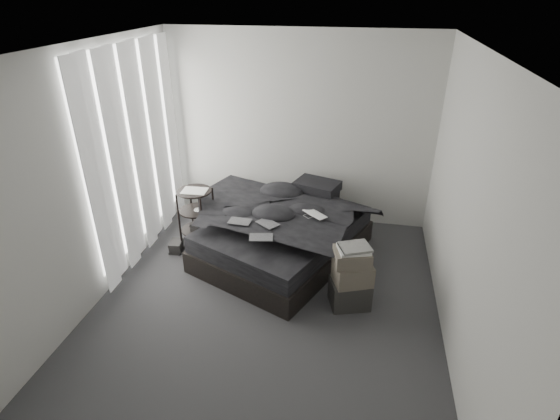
% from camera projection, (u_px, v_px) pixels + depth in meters
% --- Properties ---
extents(floor, '(3.60, 4.20, 0.01)m').
position_uv_depth(floor, '(265.00, 306.00, 4.66)').
color(floor, '#343437').
rests_on(floor, ground).
extents(ceiling, '(3.60, 4.20, 0.01)m').
position_uv_depth(ceiling, '(260.00, 49.00, 3.46)').
color(ceiling, white).
rests_on(ceiling, ground).
extents(wall_back, '(3.60, 0.01, 2.60)m').
position_uv_depth(wall_back, '(299.00, 130.00, 5.89)').
color(wall_back, beige).
rests_on(wall_back, ground).
extents(wall_front, '(3.60, 0.01, 2.60)m').
position_uv_depth(wall_front, '(170.00, 370.00, 2.24)').
color(wall_front, beige).
rests_on(wall_front, ground).
extents(wall_left, '(0.01, 4.20, 2.60)m').
position_uv_depth(wall_left, '(89.00, 181.00, 4.38)').
color(wall_left, beige).
rests_on(wall_left, ground).
extents(wall_right, '(0.01, 4.20, 2.60)m').
position_uv_depth(wall_right, '(467.00, 214.00, 3.75)').
color(wall_right, beige).
rests_on(wall_right, ground).
extents(window_left, '(0.02, 2.00, 2.30)m').
position_uv_depth(window_left, '(133.00, 147.00, 5.13)').
color(window_left, white).
rests_on(window_left, wall_left).
extents(curtain_left, '(0.06, 2.12, 2.48)m').
position_uv_depth(curtain_left, '(138.00, 153.00, 5.16)').
color(curtain_left, white).
rests_on(curtain_left, wall_left).
extents(bed, '(2.18, 2.43, 0.27)m').
position_uv_depth(bed, '(283.00, 245.00, 5.49)').
color(bed, black).
rests_on(bed, floor).
extents(mattress, '(2.11, 2.35, 0.21)m').
position_uv_depth(mattress, '(283.00, 229.00, 5.38)').
color(mattress, black).
rests_on(mattress, bed).
extents(duvet, '(2.03, 2.15, 0.23)m').
position_uv_depth(duvet, '(281.00, 214.00, 5.24)').
color(duvet, black).
rests_on(duvet, mattress).
extents(pillow_lower, '(0.71, 0.61, 0.14)m').
position_uv_depth(pillow_lower, '(313.00, 193.00, 5.88)').
color(pillow_lower, black).
rests_on(pillow_lower, mattress).
extents(pillow_upper, '(0.65, 0.54, 0.13)m').
position_uv_depth(pillow_upper, '(317.00, 186.00, 5.77)').
color(pillow_upper, black).
rests_on(pillow_upper, pillow_lower).
extents(laptop, '(0.37, 0.37, 0.03)m').
position_uv_depth(laptop, '(312.00, 210.00, 5.06)').
color(laptop, silver).
rests_on(laptop, duvet).
extents(comic_a, '(0.26, 0.17, 0.01)m').
position_uv_depth(comic_a, '(240.00, 216.00, 4.96)').
color(comic_a, black).
rests_on(comic_a, duvet).
extents(comic_b, '(0.30, 0.28, 0.01)m').
position_uv_depth(comic_b, '(268.00, 217.00, 4.91)').
color(comic_b, black).
rests_on(comic_b, duvet).
extents(comic_c, '(0.28, 0.21, 0.01)m').
position_uv_depth(comic_c, '(261.00, 231.00, 4.64)').
color(comic_c, black).
rests_on(comic_c, duvet).
extents(side_stand, '(0.48, 0.48, 0.79)m').
position_uv_depth(side_stand, '(197.00, 219.00, 5.57)').
color(side_stand, black).
rests_on(side_stand, floor).
extents(papers, '(0.31, 0.24, 0.02)m').
position_uv_depth(papers, '(195.00, 191.00, 5.37)').
color(papers, white).
rests_on(papers, side_stand).
extents(floor_books, '(0.17, 0.22, 0.15)m').
position_uv_depth(floor_books, '(176.00, 246.00, 5.59)').
color(floor_books, black).
rests_on(floor_books, floor).
extents(box_lower, '(0.48, 0.42, 0.30)m').
position_uv_depth(box_lower, '(350.00, 293.00, 4.62)').
color(box_lower, black).
rests_on(box_lower, floor).
extents(box_mid, '(0.46, 0.41, 0.23)m').
position_uv_depth(box_mid, '(353.00, 273.00, 4.50)').
color(box_mid, '#595146').
rests_on(box_mid, box_lower).
extents(box_upper, '(0.42, 0.37, 0.16)m').
position_uv_depth(box_upper, '(352.00, 257.00, 4.41)').
color(box_upper, '#595146').
rests_on(box_upper, box_mid).
extents(art_book_white, '(0.36, 0.32, 0.03)m').
position_uv_depth(art_book_white, '(354.00, 249.00, 4.37)').
color(art_book_white, silver).
rests_on(art_book_white, box_upper).
extents(art_book_snake, '(0.37, 0.33, 0.03)m').
position_uv_depth(art_book_snake, '(355.00, 247.00, 4.35)').
color(art_book_snake, silver).
rests_on(art_book_snake, art_book_white).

